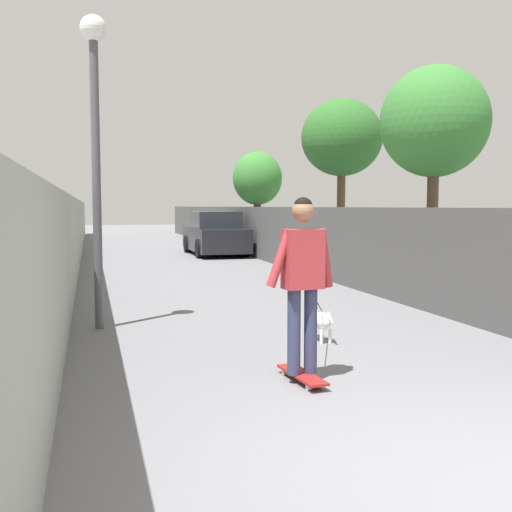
# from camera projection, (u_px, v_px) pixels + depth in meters

# --- Properties ---
(ground_plane) EXTENTS (80.00, 80.00, 0.00)m
(ground_plane) POSITION_uv_depth(u_px,v_px,m) (182.00, 267.00, 17.04)
(ground_plane) COLOR slate
(wall_left) EXTENTS (48.00, 0.30, 1.92)m
(wall_left) POSITION_uv_depth(u_px,v_px,m) (71.00, 239.00, 14.26)
(wall_left) COLOR #999E93
(wall_left) RESTS_ON ground
(fence_right) EXTENTS (48.00, 0.30, 1.71)m
(fence_right) POSITION_uv_depth(u_px,v_px,m) (305.00, 240.00, 15.83)
(fence_right) COLOR #4C4C4C
(fence_right) RESTS_ON ground
(tree_right_near) EXTENTS (1.85, 1.85, 3.77)m
(tree_right_near) POSITION_uv_depth(u_px,v_px,m) (257.00, 179.00, 22.57)
(tree_right_near) COLOR #473523
(tree_right_near) RESTS_ON ground
(tree_right_mid) EXTENTS (2.28, 2.28, 4.74)m
(tree_right_mid) POSITION_uv_depth(u_px,v_px,m) (342.00, 139.00, 16.94)
(tree_right_mid) COLOR brown
(tree_right_mid) RESTS_ON ground
(tree_right_far) EXTENTS (2.08, 2.08, 4.41)m
(tree_right_far) POSITION_uv_depth(u_px,v_px,m) (434.00, 123.00, 11.56)
(tree_right_far) COLOR brown
(tree_right_far) RESTS_ON ground
(lamp_post) EXTENTS (0.36, 0.36, 4.33)m
(lamp_post) POSITION_uv_depth(u_px,v_px,m) (95.00, 117.00, 8.29)
(lamp_post) COLOR #4C4C51
(lamp_post) RESTS_ON ground
(skateboard) EXTENTS (0.82, 0.28, 0.08)m
(skateboard) POSITION_uv_depth(u_px,v_px,m) (302.00, 375.00, 5.94)
(skateboard) COLOR maroon
(skateboard) RESTS_ON ground
(person_skateboarder) EXTENTS (0.26, 0.71, 1.74)m
(person_skateboarder) POSITION_uv_depth(u_px,v_px,m) (303.00, 271.00, 5.86)
(person_skateboarder) COLOR #333859
(person_skateboarder) RESTS_ON skateboard
(dog) EXTENTS (1.92, 0.97, 1.06)m
(dog) POSITION_uv_depth(u_px,v_px,m) (320.00, 320.00, 7.71)
(dog) COLOR white
(dog) RESTS_ON ground
(car_near) EXTENTS (4.12, 1.80, 1.54)m
(car_near) POSITION_uv_depth(u_px,v_px,m) (215.00, 235.00, 21.43)
(car_near) COLOR black
(car_near) RESTS_ON ground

